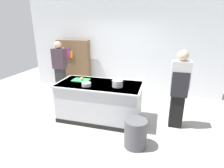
{
  "coord_description": "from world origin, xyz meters",
  "views": [
    {
      "loc": [
        1.35,
        -3.74,
        2.23
      ],
      "look_at": [
        0.25,
        0.2,
        0.85
      ],
      "focal_mm": 29.12,
      "sensor_mm": 36.0,
      "label": 1
    }
  ],
  "objects_px": {
    "person_chef": "(179,88)",
    "person_guest": "(60,68)",
    "mixing_bowl": "(86,84)",
    "onion": "(82,79)",
    "trash_bin": "(135,133)",
    "stock_pot": "(118,83)",
    "bookshelf": "(74,65)"
  },
  "relations": [
    {
      "from": "stock_pot",
      "to": "mixing_bowl",
      "type": "height_order",
      "value": "stock_pot"
    },
    {
      "from": "mixing_bowl",
      "to": "person_chef",
      "type": "relative_size",
      "value": 0.12
    },
    {
      "from": "stock_pot",
      "to": "person_guest",
      "type": "height_order",
      "value": "person_guest"
    },
    {
      "from": "onion",
      "to": "bookshelf",
      "type": "xyz_separation_m",
      "value": [
        -1.08,
        1.73,
        -0.11
      ]
    },
    {
      "from": "trash_bin",
      "to": "person_guest",
      "type": "distance_m",
      "value": 3.34
    },
    {
      "from": "mixing_bowl",
      "to": "person_guest",
      "type": "distance_m",
      "value": 1.98
    },
    {
      "from": "mixing_bowl",
      "to": "trash_bin",
      "type": "distance_m",
      "value": 1.5
    },
    {
      "from": "onion",
      "to": "mixing_bowl",
      "type": "bearing_deg",
      "value": -50.88
    },
    {
      "from": "person_guest",
      "to": "stock_pot",
      "type": "bearing_deg",
      "value": 49.56
    },
    {
      "from": "mixing_bowl",
      "to": "person_chef",
      "type": "distance_m",
      "value": 2.0
    },
    {
      "from": "onion",
      "to": "bookshelf",
      "type": "height_order",
      "value": "bookshelf"
    },
    {
      "from": "stock_pot",
      "to": "mixing_bowl",
      "type": "relative_size",
      "value": 1.46
    },
    {
      "from": "onion",
      "to": "trash_bin",
      "type": "xyz_separation_m",
      "value": [
        1.46,
        -0.89,
        -0.68
      ]
    },
    {
      "from": "trash_bin",
      "to": "mixing_bowl",
      "type": "bearing_deg",
      "value": 154.42
    },
    {
      "from": "stock_pot",
      "to": "person_chef",
      "type": "distance_m",
      "value": 1.31
    },
    {
      "from": "trash_bin",
      "to": "bookshelf",
      "type": "bearing_deg",
      "value": 134.17
    },
    {
      "from": "stock_pot",
      "to": "person_guest",
      "type": "distance_m",
      "value": 2.44
    },
    {
      "from": "person_guest",
      "to": "person_chef",
      "type": "bearing_deg",
      "value": 62.87
    },
    {
      "from": "mixing_bowl",
      "to": "trash_bin",
      "type": "bearing_deg",
      "value": -25.58
    },
    {
      "from": "trash_bin",
      "to": "person_chef",
      "type": "bearing_deg",
      "value": 51.51
    },
    {
      "from": "onion",
      "to": "trash_bin",
      "type": "height_order",
      "value": "onion"
    },
    {
      "from": "onion",
      "to": "mixing_bowl",
      "type": "xyz_separation_m",
      "value": [
        0.25,
        -0.31,
        -0.02
      ]
    },
    {
      "from": "trash_bin",
      "to": "stock_pot",
      "type": "bearing_deg",
      "value": 126.12
    },
    {
      "from": "stock_pot",
      "to": "person_chef",
      "type": "height_order",
      "value": "person_chef"
    },
    {
      "from": "onion",
      "to": "mixing_bowl",
      "type": "relative_size",
      "value": 0.38
    },
    {
      "from": "person_chef",
      "to": "person_guest",
      "type": "distance_m",
      "value": 3.56
    },
    {
      "from": "onion",
      "to": "trash_bin",
      "type": "distance_m",
      "value": 1.84
    },
    {
      "from": "onion",
      "to": "bookshelf",
      "type": "distance_m",
      "value": 2.04
    },
    {
      "from": "mixing_bowl",
      "to": "person_chef",
      "type": "xyz_separation_m",
      "value": [
        1.97,
        0.38,
        -0.03
      ]
    },
    {
      "from": "person_chef",
      "to": "stock_pot",
      "type": "bearing_deg",
      "value": 100.3
    },
    {
      "from": "person_chef",
      "to": "bookshelf",
      "type": "xyz_separation_m",
      "value": [
        -3.3,
        1.66,
        -0.06
      ]
    },
    {
      "from": "mixing_bowl",
      "to": "bookshelf",
      "type": "bearing_deg",
      "value": 123.17
    }
  ]
}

